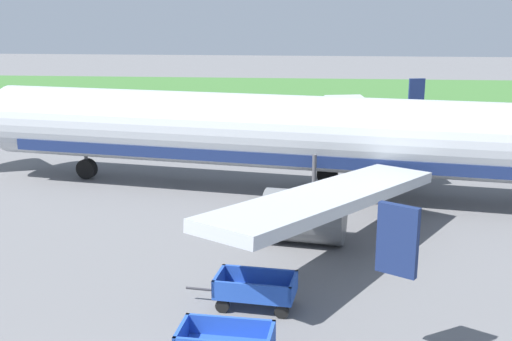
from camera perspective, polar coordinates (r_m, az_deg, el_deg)
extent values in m
cube|color=#3D7033|center=(70.23, 1.40, 6.90)|extent=(220.00, 28.00, 0.06)
cylinder|color=#B2B7BC|center=(32.29, 1.49, 3.48)|extent=(30.20, 8.60, 3.70)
cube|color=navy|center=(32.50, 1.48, 1.71)|extent=(27.21, 7.92, 0.56)
cube|color=#B2B7BC|center=(23.73, 6.64, -2.35)|extent=(9.01, 12.44, 1.35)
cube|color=navy|center=(17.08, 12.42, -6.03)|extent=(1.04, 0.75, 1.90)
cylinder|color=slate|center=(25.79, 4.33, -4.06)|extent=(3.50, 2.60, 2.10)
cube|color=#B2B7BC|center=(39.93, 10.02, 4.42)|extent=(5.35, 13.25, 1.35)
cube|color=navy|center=(46.11, 14.03, 6.74)|extent=(1.12, 0.43, 1.90)
cylinder|color=slate|center=(38.78, 7.93, 2.17)|extent=(3.50, 2.60, 2.10)
cylinder|color=#4C4C51|center=(36.39, -14.86, 1.72)|extent=(0.20, 0.20, 2.04)
cylinder|color=black|center=(36.62, -14.75, 0.16)|extent=(1.16, 0.63, 1.10)
cylinder|color=#4C4C51|center=(30.07, 5.17, -0.50)|extent=(0.20, 0.20, 2.04)
cylinder|color=black|center=(30.35, 5.12, -2.36)|extent=(1.16, 0.63, 1.10)
cylinder|color=#4C4C51|center=(34.29, 6.38, 1.35)|extent=(0.20, 0.20, 2.04)
cylinder|color=black|center=(34.53, 6.34, -0.30)|extent=(1.16, 0.63, 1.10)
cube|color=#234CB2|center=(18.10, -2.28, -13.62)|extent=(2.50, 0.29, 0.55)
cube|color=#234CB2|center=(17.81, -6.62, -14.22)|extent=(0.20, 1.40, 0.55)
cube|color=#234CB2|center=(20.70, -0.03, -10.79)|extent=(2.65, 1.69, 0.08)
cube|color=#234CB2|center=(19.99, -0.43, -10.76)|extent=(2.49, 0.40, 0.55)
cube|color=#234CB2|center=(21.15, 0.34, -9.29)|extent=(2.49, 0.40, 0.55)
cube|color=#234CB2|center=(20.82, -3.31, -9.70)|extent=(0.27, 1.40, 0.55)
cube|color=#234CB2|center=(20.37, 3.32, -10.27)|extent=(0.27, 1.40, 0.55)
cylinder|color=#2D2D33|center=(21.13, -4.90, -10.42)|extent=(1.00, 0.20, 0.08)
cylinder|color=black|center=(20.52, -2.98, -11.86)|extent=(0.46, 0.21, 0.44)
cylinder|color=black|center=(21.49, -2.21, -10.57)|extent=(0.46, 0.21, 0.44)
cylinder|color=black|center=(20.16, 2.30, -12.35)|extent=(0.46, 0.21, 0.44)
cylinder|color=black|center=(21.15, 2.82, -11.01)|extent=(0.46, 0.21, 0.44)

